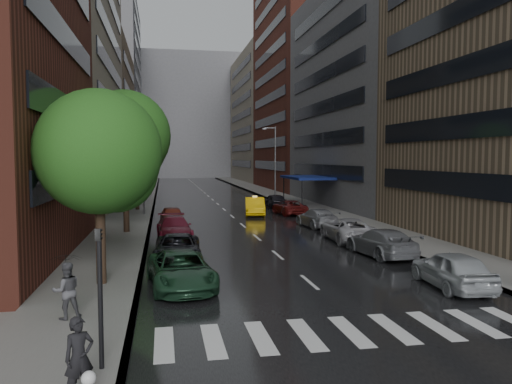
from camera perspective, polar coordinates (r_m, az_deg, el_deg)
ground at (r=17.99m, az=9.89°, el=-13.23°), size 220.00×220.00×0.00m
road at (r=66.57m, az=-5.32°, el=-0.59°), size 14.00×140.00×0.01m
sidewalk_left at (r=66.36m, az=-13.08°, el=-0.63°), size 4.00×140.00×0.15m
sidewalk_right at (r=67.98m, az=2.25°, el=-0.42°), size 4.00×140.00×0.15m
crosswalk at (r=16.30m, az=13.12°, el=-15.07°), size 13.15×2.80×0.01m
buildings_left at (r=76.16m, az=-17.60°, el=11.88°), size 8.00×108.00×38.00m
buildings_right at (r=76.39m, az=5.62°, el=11.29°), size 8.05×109.10×36.00m
building_far at (r=134.65m, az=-8.06°, el=8.51°), size 40.00×14.00×32.00m
tree_near at (r=21.12m, az=-17.53°, el=4.36°), size 5.05×5.05×8.05m
tree_mid at (r=35.50m, az=-14.76°, el=6.24°), size 6.21×6.21×9.90m
tree_far at (r=50.52m, az=-13.51°, el=5.03°), size 5.78×5.78×9.22m
taxi at (r=45.60m, az=-0.14°, el=-1.66°), size 2.43×5.15×1.63m
parked_cars_left at (r=28.48m, az=-9.14°, el=-5.31°), size 2.93×23.59×1.50m
parked_cars_right at (r=35.55m, az=8.34°, el=-3.44°), size 2.63×37.18×1.55m
ped_bag_walker at (r=11.86m, az=-19.51°, el=-17.53°), size 0.77×0.68×1.76m
ped_black_umbrella at (r=17.21m, az=-20.87°, el=-9.48°), size 1.07×0.98×2.09m
traffic_light at (r=12.83m, az=-17.40°, el=-10.08°), size 0.18×0.15×3.45m
street_lamp_left at (r=46.12m, az=-12.66°, el=3.38°), size 1.74×0.22×9.00m
street_lamp_right at (r=62.62m, az=2.14°, el=3.61°), size 1.74×0.22×9.00m
awning at (r=53.30m, az=5.83°, el=1.64°), size 4.00×8.00×3.12m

